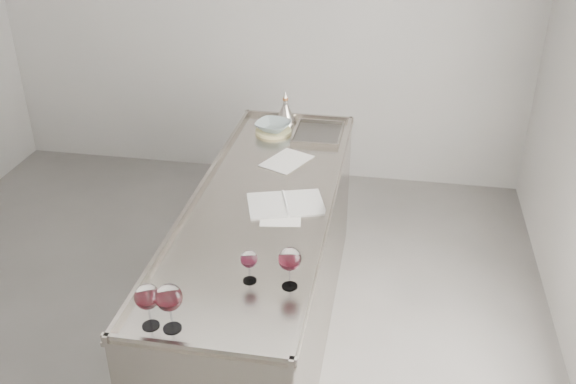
% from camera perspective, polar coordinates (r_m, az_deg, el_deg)
% --- Properties ---
extents(room_shell, '(4.54, 5.04, 2.84)m').
position_cam_1_polar(room_shell, '(3.14, -12.54, 4.74)').
color(room_shell, '#595653').
rests_on(room_shell, ground).
extents(counter, '(0.77, 2.42, 0.97)m').
position_cam_1_polar(counter, '(3.72, -2.10, -7.00)').
color(counter, gray).
rests_on(counter, ground).
extents(wine_glass_left, '(0.10, 0.10, 0.20)m').
position_cam_1_polar(wine_glass_left, '(2.59, -12.41, -9.16)').
color(wine_glass_left, white).
rests_on(wine_glass_left, counter).
extents(wine_glass_middle, '(0.11, 0.11, 0.21)m').
position_cam_1_polar(wine_glass_middle, '(2.56, -10.53, -9.30)').
color(wine_glass_middle, white).
rests_on(wine_glass_middle, counter).
extents(wine_glass_right, '(0.10, 0.10, 0.20)m').
position_cam_1_polar(wine_glass_right, '(2.74, 0.15, -6.07)').
color(wine_glass_right, white).
rests_on(wine_glass_right, counter).
extents(wine_glass_small, '(0.08, 0.08, 0.16)m').
position_cam_1_polar(wine_glass_small, '(2.80, -3.49, -6.06)').
color(wine_glass_small, white).
rests_on(wine_glass_small, counter).
extents(notebook, '(0.46, 0.39, 0.02)m').
position_cam_1_polar(notebook, '(3.41, -0.19, -1.08)').
color(notebook, silver).
rests_on(notebook, counter).
extents(loose_paper_top, '(0.25, 0.32, 0.00)m').
position_cam_1_polar(loose_paper_top, '(3.35, -0.61, -1.77)').
color(loose_paper_top, silver).
rests_on(loose_paper_top, counter).
extents(loose_paper_under, '(0.32, 0.36, 0.00)m').
position_cam_1_polar(loose_paper_under, '(3.88, -0.11, 2.79)').
color(loose_paper_under, white).
rests_on(loose_paper_under, counter).
extents(trivet, '(0.27, 0.27, 0.02)m').
position_cam_1_polar(trivet, '(4.28, -1.31, 5.43)').
color(trivet, '#CEC485').
rests_on(trivet, counter).
extents(ceramic_bowl, '(0.28, 0.28, 0.06)m').
position_cam_1_polar(ceramic_bowl, '(4.26, -1.31, 5.89)').
color(ceramic_bowl, '#879A9D').
rests_on(ceramic_bowl, trivet).
extents(wine_funnel, '(0.16, 0.16, 0.23)m').
position_cam_1_polar(wine_funnel, '(4.40, -0.23, 6.98)').
color(wine_funnel, '#AAA197').
rests_on(wine_funnel, counter).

